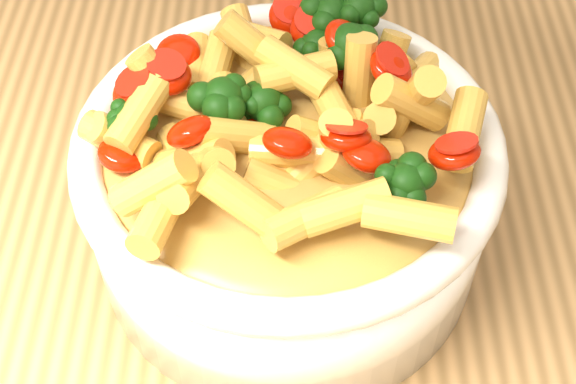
{
  "coord_description": "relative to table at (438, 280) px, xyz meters",
  "views": [
    {
      "loc": [
        -0.11,
        -0.32,
        1.28
      ],
      "look_at": [
        -0.11,
        -0.04,
        0.95
      ],
      "focal_mm": 50.0,
      "sensor_mm": 36.0,
      "label": 1
    }
  ],
  "objects": [
    {
      "name": "table",
      "position": [
        0.0,
        0.0,
        0.0
      ],
      "size": [
        1.2,
        0.8,
        0.9
      ],
      "color": "tan",
      "rests_on": "ground"
    },
    {
      "name": "serving_bowl",
      "position": [
        -0.11,
        -0.04,
        0.15
      ],
      "size": [
        0.22,
        0.22,
        0.1
      ],
      "color": "white",
      "rests_on": "table"
    },
    {
      "name": "pasta_salad",
      "position": [
        -0.11,
        -0.04,
        0.21
      ],
      "size": [
        0.18,
        0.18,
        0.04
      ],
      "color": "#FFBD50",
      "rests_on": "serving_bowl"
    }
  ]
}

